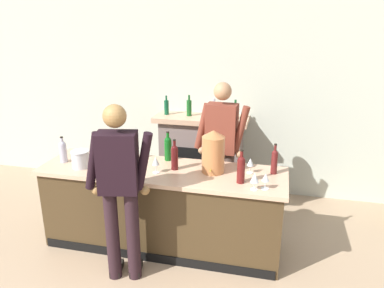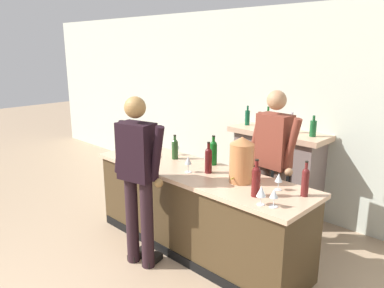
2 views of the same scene
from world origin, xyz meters
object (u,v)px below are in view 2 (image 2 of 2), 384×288
person_customer (138,175)px  wine_glass_by_dispenser (261,192)px  wine_glass_front_left (188,161)px  wine_bottle_rose_blush (208,159)px  wine_bottle_merlot_tall (256,180)px  wine_glass_front_right (177,146)px  wine_glass_mid_counter (274,194)px  wine_bottle_port_short (129,141)px  wine_bottle_burgundy_dark (305,181)px  wine_bottle_cabernet_heavy (175,148)px  copper_dispenser (242,159)px  person_bartender (273,163)px  fireplace_stone (277,172)px  ice_bucket_steel (136,150)px

person_customer → wine_glass_by_dispenser: person_customer is taller
wine_glass_front_left → wine_bottle_rose_blush: bearing=39.3°
wine_bottle_merlot_tall → wine_glass_front_right: size_ratio=2.12×
wine_glass_mid_counter → wine_glass_front_left: 1.15m
wine_bottle_port_short → wine_glass_front_right: size_ratio=1.84×
wine_bottle_rose_blush → wine_glass_mid_counter: wine_bottle_rose_blush is taller
person_customer → wine_bottle_burgundy_dark: person_customer is taller
wine_glass_mid_counter → wine_glass_front_left: bearing=173.4°
wine_bottle_cabernet_heavy → wine_bottle_port_short: size_ratio=0.99×
wine_bottle_rose_blush → wine_bottle_port_short: wine_bottle_rose_blush is taller
wine_bottle_port_short → wine_bottle_burgundy_dark: wine_bottle_burgundy_dark is taller
copper_dispenser → wine_bottle_port_short: copper_dispenser is taller
wine_bottle_burgundy_dark → wine_glass_mid_counter: 0.41m
person_bartender → wine_bottle_burgundy_dark: (0.64, -0.48, 0.08)m
fireplace_stone → copper_dispenser: size_ratio=3.18×
fireplace_stone → copper_dispenser: (0.42, -1.37, 0.56)m
wine_bottle_burgundy_dark → wine_bottle_rose_blush: bearing=-172.8°
fireplace_stone → wine_glass_mid_counter: (0.98, -1.66, 0.44)m
wine_glass_by_dispenser → fireplace_stone: bearing=117.3°
fireplace_stone → wine_bottle_port_short: fireplace_stone is taller
wine_bottle_burgundy_dark → wine_bottle_merlot_tall: bearing=-135.1°
wine_bottle_port_short → wine_bottle_burgundy_dark: 2.33m
ice_bucket_steel → wine_bottle_cabernet_heavy: bearing=36.0°
wine_glass_mid_counter → wine_glass_front_right: (-1.70, 0.50, 0.00)m
wine_bottle_merlot_tall → wine_bottle_cabernet_heavy: (-1.35, 0.28, -0.02)m
person_customer → wine_bottle_burgundy_dark: 1.60m
fireplace_stone → wine_glass_front_left: (-0.16, -1.53, 0.46)m
wine_bottle_burgundy_dark → person_customer: bearing=-149.8°
wine_bottle_burgundy_dark → wine_glass_mid_counter: wine_bottle_burgundy_dark is taller
person_bartender → wine_glass_mid_counter: (0.57, -0.88, 0.05)m
copper_dispenser → wine_bottle_port_short: size_ratio=1.54×
fireplace_stone → wine_bottle_burgundy_dark: fireplace_stone is taller
wine_bottle_cabernet_heavy → person_bartender: bearing=26.4°
wine_bottle_cabernet_heavy → wine_bottle_port_short: wine_bottle_port_short is taller
person_bartender → wine_bottle_burgundy_dark: person_bartender is taller
person_bartender → wine_bottle_merlot_tall: 0.86m
person_bartender → wine_bottle_burgundy_dark: bearing=-37.0°
wine_glass_front_left → person_bartender: bearing=52.7°
wine_bottle_merlot_tall → wine_bottle_port_short: (-2.01, 0.10, -0.02)m
person_customer → wine_bottle_cabernet_heavy: bearing=110.3°
copper_dispenser → ice_bucket_steel: copper_dispenser is taller
wine_bottle_cabernet_heavy → wine_glass_by_dispenser: wine_bottle_cabernet_heavy is taller
fireplace_stone → wine_bottle_cabernet_heavy: size_ratio=4.98×
wine_bottle_rose_blush → wine_glass_front_right: (-0.73, 0.23, -0.04)m
person_bartender → wine_glass_mid_counter: 1.05m
wine_bottle_burgundy_dark → wine_glass_front_right: 1.78m
person_bartender → wine_glass_by_dispenser: person_bartender is taller
wine_bottle_burgundy_dark → wine_glass_mid_counter: size_ratio=2.06×
wine_bottle_port_short → wine_glass_mid_counter: wine_bottle_port_short is taller
ice_bucket_steel → wine_glass_front_left: ice_bucket_steel is taller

